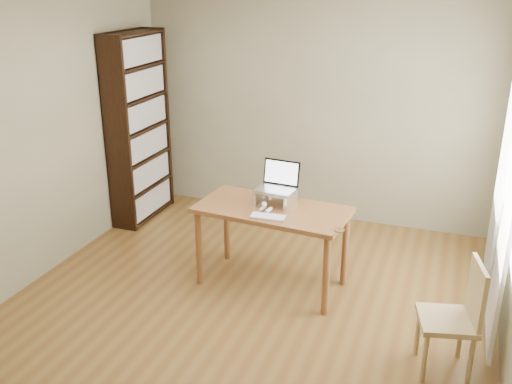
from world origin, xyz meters
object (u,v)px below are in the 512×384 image
bookshelf (139,128)px  laptop (278,182)px  cat (276,196)px  keyboard (268,217)px  chair (457,316)px  desk (272,219)px

bookshelf → laptop: 2.10m
laptop → cat: size_ratio=0.74×
bookshelf → cat: bookshelf is taller
bookshelf → keyboard: (1.95, -1.22, -0.29)m
chair → laptop: bearing=137.7°
bookshelf → cat: (1.90, -0.89, -0.24)m
laptop → cat: bearing=-99.2°
keyboard → cat: bearing=93.2°
laptop → chair: (1.59, -0.87, -0.49)m
desk → chair: size_ratio=1.60×
desk → cat: cat is taller
desk → laptop: laptop is taller
chair → bookshelf: bearing=140.0°
desk → chair: bearing=-19.6°
laptop → cat: 0.13m
desk → cat: 0.20m
desk → laptop: size_ratio=3.85×
desk → laptop: 0.33m
desk → cat: size_ratio=2.84×
bookshelf → laptop: size_ratio=5.92×
keyboard → chair: size_ratio=0.37×
laptop → chair: 1.88m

